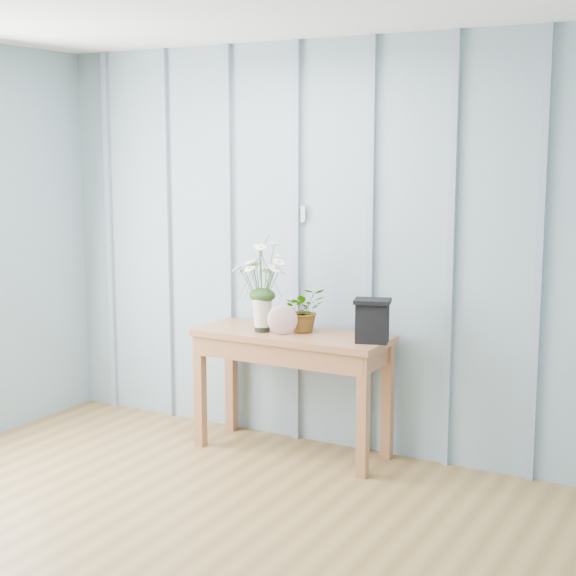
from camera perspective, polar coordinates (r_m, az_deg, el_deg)
The scene contains 6 objects.
room_shell at distance 4.21m, azimuth -5.08°, elevation 10.83°, with size 4.00×4.50×2.50m.
sideboard at distance 5.35m, azimuth 0.26°, elevation -4.10°, with size 1.20×0.45×0.75m.
daisy_vase at distance 5.30m, azimuth -1.69°, elevation 1.01°, with size 0.41×0.31×0.58m.
spider_plant at distance 5.33m, azimuth 1.09°, elevation -1.40°, with size 0.25×0.21×0.27m, color #1B3913.
felt_disc_vessel at distance 5.25m, azimuth -0.36°, elevation -2.07°, with size 0.18×0.05×0.18m, color #984F61.
carved_box at distance 5.07m, azimuth 5.47°, elevation -2.09°, with size 0.24×0.21×0.25m.
Camera 1 is at (2.35, -2.58, 1.86)m, focal length 55.00 mm.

